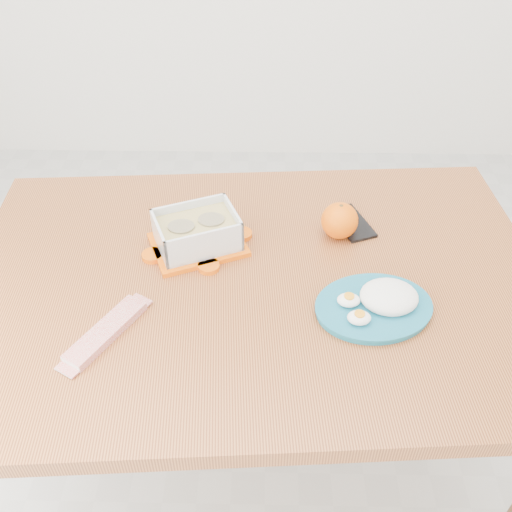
{
  "coord_description": "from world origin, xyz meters",
  "views": [
    {
      "loc": [
        -0.01,
        -0.96,
        1.59
      ],
      "look_at": [
        -0.03,
        -0.05,
        0.81
      ],
      "focal_mm": 40.0,
      "sensor_mm": 36.0,
      "label": 1
    }
  ],
  "objects_px": {
    "smartphone": "(351,223)",
    "rice_plate": "(379,302)",
    "dining_table": "(256,307)",
    "food_container": "(197,232)",
    "orange_fruit": "(340,221)"
  },
  "relations": [
    {
      "from": "smartphone",
      "to": "rice_plate",
      "type": "bearing_deg",
      "value": -106.69
    },
    {
      "from": "dining_table",
      "to": "food_container",
      "type": "relative_size",
      "value": 5.31
    },
    {
      "from": "orange_fruit",
      "to": "smartphone",
      "type": "distance_m",
      "value": 0.07
    },
    {
      "from": "food_container",
      "to": "smartphone",
      "type": "distance_m",
      "value": 0.37
    },
    {
      "from": "dining_table",
      "to": "smartphone",
      "type": "height_order",
      "value": "smartphone"
    },
    {
      "from": "smartphone",
      "to": "food_container",
      "type": "bearing_deg",
      "value": 173.09
    },
    {
      "from": "food_container",
      "to": "rice_plate",
      "type": "bearing_deg",
      "value": -48.81
    },
    {
      "from": "food_container",
      "to": "rice_plate",
      "type": "distance_m",
      "value": 0.43
    },
    {
      "from": "food_container",
      "to": "rice_plate",
      "type": "xyz_separation_m",
      "value": [
        0.38,
        -0.19,
        -0.02
      ]
    },
    {
      "from": "dining_table",
      "to": "orange_fruit",
      "type": "distance_m",
      "value": 0.28
    },
    {
      "from": "food_container",
      "to": "smartphone",
      "type": "relative_size",
      "value": 1.81
    },
    {
      "from": "orange_fruit",
      "to": "rice_plate",
      "type": "bearing_deg",
      "value": -76.29
    },
    {
      "from": "orange_fruit",
      "to": "food_container",
      "type": "bearing_deg",
      "value": -171.55
    },
    {
      "from": "food_container",
      "to": "orange_fruit",
      "type": "bearing_deg",
      "value": -13.74
    },
    {
      "from": "dining_table",
      "to": "food_container",
      "type": "xyz_separation_m",
      "value": [
        -0.13,
        0.1,
        0.14
      ]
    }
  ]
}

